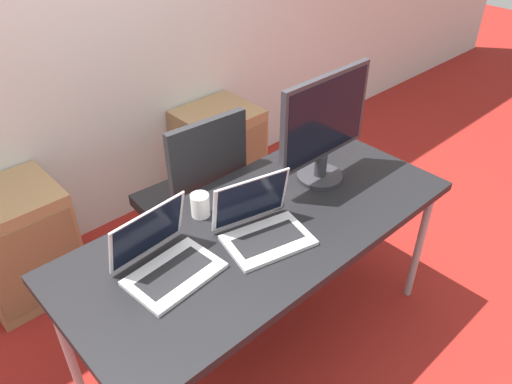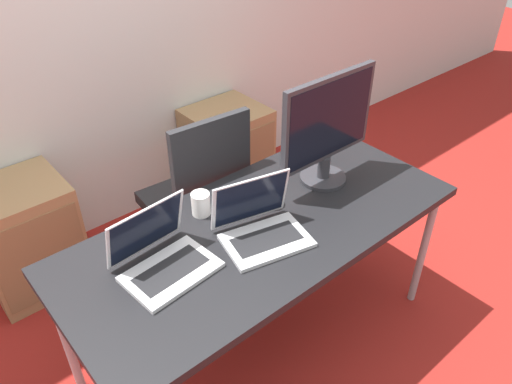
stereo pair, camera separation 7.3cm
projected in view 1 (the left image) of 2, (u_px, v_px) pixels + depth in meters
The scene contains 11 objects.
ground_plane at pixel (261, 338), 2.61m from camera, with size 14.00×14.00×0.00m, color maroon.
wall_back at pixel (82, 27), 2.72m from camera, with size 10.00×0.05×2.60m.
desk at pixel (262, 233), 2.19m from camera, with size 1.79×0.80×0.77m.
office_chair at pixel (194, 214), 2.83m from camera, with size 0.56×0.57×1.06m.
cabinet_left at pixel (21, 244), 2.73m from camera, with size 0.50×0.46×0.66m.
cabinet_right at pixel (220, 153), 3.51m from camera, with size 0.50×0.46×0.66m.
laptop_left at pixel (165, 259), 1.91m from camera, with size 0.37×0.32×0.25m.
laptop_right at pixel (262, 226), 2.07m from camera, with size 0.39×0.36×0.25m.
monitor at pixel (324, 127), 2.29m from camera, with size 0.55×0.22×0.54m.
coffee_cup_white at pixel (200, 205), 2.19m from camera, with size 0.08×0.08×0.11m.
coffee_cup_brown at pixel (264, 195), 2.26m from camera, with size 0.09×0.09×0.10m.
Camera 1 is at (-1.16, -1.22, 2.14)m, focal length 35.00 mm.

